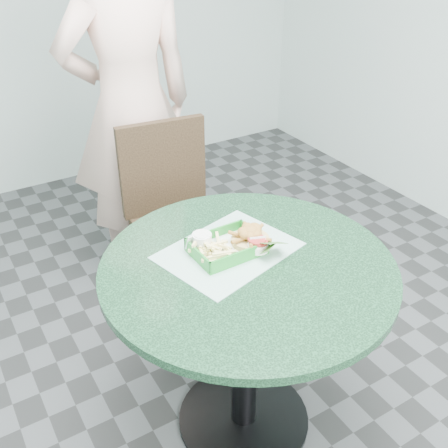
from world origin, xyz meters
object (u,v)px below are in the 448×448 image
diner_person (127,63)px  food_basket (227,253)px  cafe_table (247,308)px  crab_sandwich (251,239)px  dining_chair (174,208)px  sauce_ramekin (202,243)px

diner_person → food_basket: (-0.13, -1.09, -0.37)m
cafe_table → crab_sandwich: size_ratio=7.45×
cafe_table → dining_chair: bearing=80.7°
diner_person → cafe_table: bearing=86.9°
diner_person → food_basket: 1.16m
food_basket → sauce_ramekin: (-0.06, 0.05, 0.04)m
dining_chair → sauce_ramekin: (-0.23, -0.69, 0.27)m
dining_chair → food_basket: 0.79m
cafe_table → diner_person: size_ratio=0.42×
diner_person → crab_sandwich: (-0.04, -1.11, -0.34)m
cafe_table → diner_person: bearing=85.1°
cafe_table → food_basket: (-0.03, 0.09, 0.19)m
diner_person → sauce_ramekin: size_ratio=34.53×
diner_person → food_basket: size_ratio=9.93×
dining_chair → crab_sandwich: size_ratio=7.16×
crab_sandwich → dining_chair: bearing=84.2°
dining_chair → sauce_ramekin: 0.77m
food_basket → dining_chair: bearing=77.6°
crab_sandwich → diner_person: bearing=87.8°
cafe_table → dining_chair: size_ratio=1.04×
dining_chair → diner_person: size_ratio=0.41×
food_basket → crab_sandwich: 0.09m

